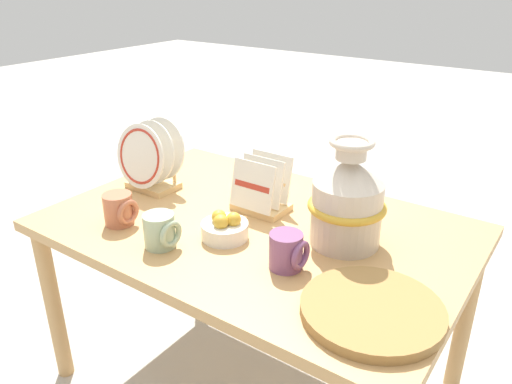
# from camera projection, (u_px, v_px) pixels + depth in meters

# --- Properties ---
(ground_plane) EXTENTS (14.00, 14.00, 0.00)m
(ground_plane) POSITION_uv_depth(u_px,v_px,m) (256.00, 378.00, 1.86)
(ground_plane) COLOR #B2ADA3
(display_table) EXTENTS (1.31, 0.88, 0.65)m
(display_table) POSITION_uv_depth(u_px,v_px,m) (256.00, 242.00, 1.62)
(display_table) COLOR tan
(display_table) RESTS_ON ground_plane
(ceramic_vase) EXTENTS (0.23, 0.23, 0.32)m
(ceramic_vase) POSITION_uv_depth(u_px,v_px,m) (347.00, 200.00, 1.42)
(ceramic_vase) COLOR beige
(ceramic_vase) RESTS_ON display_table
(dish_rack_round_plates) EXTENTS (0.23, 0.16, 0.25)m
(dish_rack_round_plates) POSITION_uv_depth(u_px,v_px,m) (149.00, 161.00, 1.80)
(dish_rack_round_plates) COLOR tan
(dish_rack_round_plates) RESTS_ON display_table
(dish_rack_square_plates) EXTENTS (0.18, 0.14, 0.18)m
(dish_rack_square_plates) POSITION_uv_depth(u_px,v_px,m) (261.00, 193.00, 1.66)
(dish_rack_square_plates) COLOR tan
(dish_rack_square_plates) RESTS_ON display_table
(wicker_charger_stack) EXTENTS (0.34, 0.34, 0.03)m
(wicker_charger_stack) POSITION_uv_depth(u_px,v_px,m) (372.00, 310.00, 1.17)
(wicker_charger_stack) COLOR olive
(wicker_charger_stack) RESTS_ON display_table
(mug_sage_glaze) EXTENTS (0.10, 0.09, 0.10)m
(mug_sage_glaze) POSITION_uv_depth(u_px,v_px,m) (161.00, 231.00, 1.44)
(mug_sage_glaze) COLOR #9EB28E
(mug_sage_glaze) RESTS_ON display_table
(mug_terracotta_glaze) EXTENTS (0.10, 0.09, 0.10)m
(mug_terracotta_glaze) POSITION_uv_depth(u_px,v_px,m) (119.00, 209.00, 1.57)
(mug_terracotta_glaze) COLOR #B76647
(mug_terracotta_glaze) RESTS_ON display_table
(mug_plum_glaze) EXTENTS (0.10, 0.09, 0.10)m
(mug_plum_glaze) POSITION_uv_depth(u_px,v_px,m) (288.00, 251.00, 1.34)
(mug_plum_glaze) COLOR #7A4770
(mug_plum_glaze) RESTS_ON display_table
(fruit_bowl) EXTENTS (0.14, 0.14, 0.09)m
(fruit_bowl) POSITION_uv_depth(u_px,v_px,m) (225.00, 228.00, 1.49)
(fruit_bowl) COLOR silver
(fruit_bowl) RESTS_ON display_table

